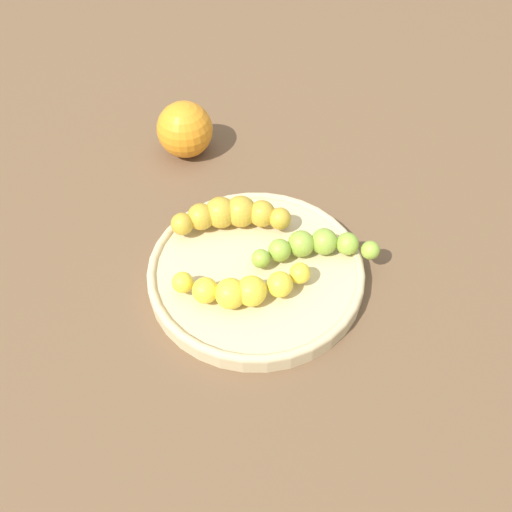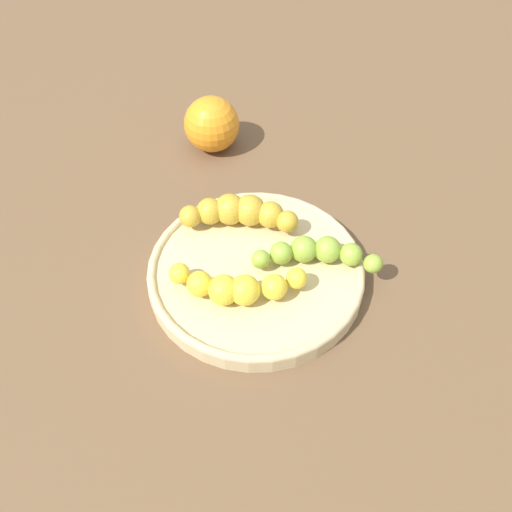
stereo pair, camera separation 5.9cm
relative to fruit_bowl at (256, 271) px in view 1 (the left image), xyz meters
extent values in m
plane|color=brown|center=(0.00, 0.00, -0.01)|extent=(2.40, 2.40, 0.00)
cylinder|color=#D1B784|center=(0.00, 0.00, 0.00)|extent=(0.24, 0.24, 0.02)
torus|color=#D1B784|center=(0.00, 0.00, 0.01)|extent=(0.24, 0.24, 0.01)
sphere|color=yellow|center=(0.04, -0.07, 0.02)|extent=(0.02, 0.02, 0.02)
sphere|color=yellow|center=(0.05, -0.05, 0.02)|extent=(0.03, 0.03, 0.03)
sphere|color=yellow|center=(0.05, -0.02, 0.02)|extent=(0.03, 0.03, 0.03)
sphere|color=yellow|center=(0.05, 0.00, 0.02)|extent=(0.03, 0.03, 0.03)
sphere|color=yellow|center=(0.03, 0.03, 0.02)|extent=(0.03, 0.03, 0.03)
sphere|color=yellow|center=(0.02, 0.05, 0.02)|extent=(0.02, 0.02, 0.02)
sphere|color=#8CAD38|center=(-0.02, 0.12, 0.02)|extent=(0.02, 0.02, 0.02)
sphere|color=#8CAD38|center=(-0.03, 0.10, 0.02)|extent=(0.03, 0.03, 0.03)
sphere|color=#8CAD38|center=(-0.03, 0.07, 0.02)|extent=(0.03, 0.03, 0.03)
sphere|color=#8CAD38|center=(-0.03, 0.05, 0.02)|extent=(0.03, 0.03, 0.03)
sphere|color=#8CAD38|center=(-0.01, 0.02, 0.02)|extent=(0.03, 0.03, 0.03)
sphere|color=#8CAD38|center=(0.00, 0.01, 0.02)|extent=(0.02, 0.02, 0.02)
sphere|color=gold|center=(-0.06, 0.02, 0.03)|extent=(0.03, 0.03, 0.03)
sphere|color=gold|center=(-0.07, 0.00, 0.03)|extent=(0.03, 0.03, 0.03)
sphere|color=gold|center=(-0.07, -0.02, 0.03)|extent=(0.04, 0.04, 0.04)
sphere|color=gold|center=(-0.06, -0.05, 0.03)|extent=(0.04, 0.04, 0.04)
sphere|color=gold|center=(-0.05, -0.07, 0.03)|extent=(0.03, 0.03, 0.03)
sphere|color=gold|center=(-0.04, -0.09, 0.03)|extent=(0.03, 0.03, 0.03)
sphere|color=orange|center=(-0.21, -0.12, 0.03)|extent=(0.08, 0.08, 0.08)
camera|label=1|loc=(0.38, 0.04, 0.47)|focal=38.37mm
camera|label=2|loc=(0.37, 0.10, 0.47)|focal=38.37mm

